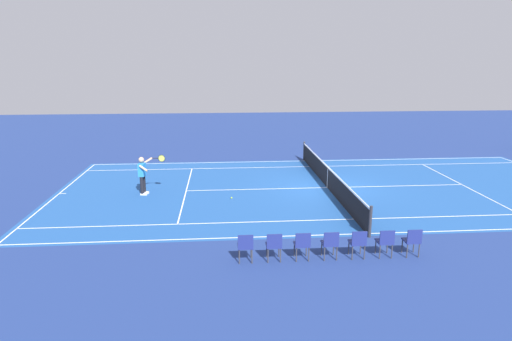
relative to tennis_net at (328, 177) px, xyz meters
name	(u,v)px	position (x,y,z in m)	size (l,w,h in m)	color
ground_plane	(327,188)	(0.00, 0.00, -0.49)	(60.00, 60.00, 0.00)	navy
court_slab	(327,188)	(0.00, 0.00, -0.49)	(24.20, 11.40, 0.00)	#1E4C93
court_line_markings	(327,188)	(0.00, 0.00, -0.49)	(23.85, 11.05, 0.01)	white
tennis_net	(328,177)	(0.00, 0.00, 0.00)	(0.10, 11.70, 1.08)	#2D2D33
tennis_player_near	(143,173)	(8.18, 0.36, 0.44)	(1.14, 0.76, 1.70)	black
tennis_ball	(232,198)	(4.41, 1.30, -0.46)	(0.07, 0.07, 0.07)	#CCE01E
spectator_chair_0	(413,240)	(-0.76, 7.31, 0.03)	(0.44, 0.44, 0.88)	#38383D
spectator_chair_1	(385,241)	(0.06, 7.31, 0.03)	(0.44, 0.44, 0.88)	#38383D
spectator_chair_2	(358,242)	(0.88, 7.31, 0.03)	(0.44, 0.44, 0.88)	#38383D
spectator_chair_3	(330,243)	(1.70, 7.31, 0.03)	(0.44, 0.44, 0.88)	#38383D
spectator_chair_4	(302,244)	(2.52, 7.31, 0.03)	(0.44, 0.44, 0.88)	#38383D
spectator_chair_5	(274,244)	(3.34, 7.31, 0.03)	(0.44, 0.44, 0.88)	#38383D
spectator_chair_6	(245,245)	(4.16, 7.31, 0.03)	(0.44, 0.44, 0.88)	#38383D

